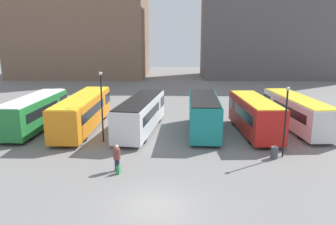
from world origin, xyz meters
The scene contains 13 objects.
ground_plane centered at (0.00, 0.00, 0.00)m, with size 160.00×160.00×0.00m, color slate.
building_block_right centered at (21.38, 56.27, 13.82)m, with size 30.61×13.67×27.65m.
bus_0 centered at (-12.23, 14.04, 1.66)m, with size 2.79×10.17×3.05m.
bus_1 centered at (-7.79, 14.50, 1.69)m, with size 2.69×12.22×3.09m.
bus_2 centered at (-2.29, 13.83, 1.64)m, with size 3.74×11.05×3.01m.
bus_3 centered at (3.38, 13.51, 1.76)m, with size 2.78×9.27×3.26m.
bus_4 centered at (7.82, 13.29, 1.72)m, with size 3.13×9.41×3.17m.
bus_5 centered at (12.23, 15.36, 1.61)m, with size 3.49×11.51×2.95m.
traveler centered at (-2.79, 4.53, 1.04)m, with size 0.53×0.53×1.76m.
suitcase centered at (-2.63, 4.04, 0.29)m, with size 0.25×0.34×0.81m.
lamp_post_0 centered at (8.67, 7.48, 3.03)m, with size 0.28×0.28×5.09m.
lamp_post_1 centered at (-5.06, 10.54, 3.38)m, with size 0.28×0.28×5.76m.
trash_bin centered at (7.97, 7.11, 0.42)m, with size 0.52×0.52×0.85m.
Camera 1 is at (1.18, -15.12, 8.43)m, focal length 35.00 mm.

